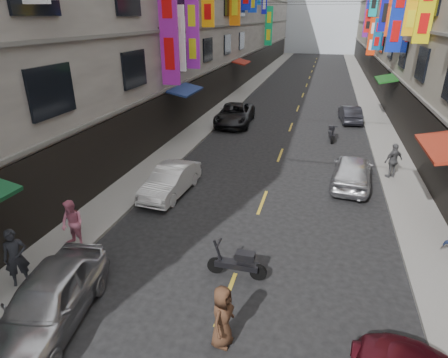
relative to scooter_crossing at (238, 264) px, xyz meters
The scene contains 15 objects.
sidewalk_left 29.63m from the scooter_crossing, 101.85° to the left, with size 2.00×90.00×0.12m, color slate.
sidewalk_right 29.59m from the scooter_crossing, 78.47° to the left, with size 2.00×90.00×0.12m, color slate.
street_awnings 13.31m from the scooter_crossing, 95.90° to the left, with size 13.99×35.20×0.41m.
lane_markings 26.00m from the scooter_crossing, 90.18° to the left, with size 0.12×80.20×0.01m.
scooter_crossing is the anchor object (origin of this frame).
scooter_far_right 14.77m from the scooter_crossing, 79.72° to the left, with size 0.50×1.80×1.14m.
car_left_near 5.09m from the scooter_crossing, 143.47° to the right, with size 1.71×4.24×1.44m, color #B1B2B6.
car_left_mid 6.28m from the scooter_crossing, 130.58° to the left, with size 1.33×3.80×1.25m, color silver.
car_left_far 17.24m from the scooter_crossing, 103.71° to the left, with size 2.36×5.11×1.42m, color black.
car_right_mid 8.54m from the scooter_crossing, 65.52° to the left, with size 1.69×4.20×1.43m, color silver.
car_right_far 19.90m from the scooter_crossing, 78.65° to the left, with size 1.27×3.64×1.20m, color #2A2B33.
pedestrian_lnear 6.24m from the scooter_crossing, 160.81° to the right, with size 0.63×0.58×1.74m, color black.
pedestrian_lfar 5.55m from the scooter_crossing, behind, with size 0.80×0.55×1.64m, color #CC6C89.
pedestrian_rfar 10.44m from the scooter_crossing, 58.85° to the left, with size 0.98×0.56×1.67m, color #4F4F52.
pedestrian_crossing 2.56m from the scooter_crossing, 85.14° to the right, with size 0.78×0.54×1.61m, color #482C1C.
Camera 1 is at (2.04, 4.10, 7.13)m, focal length 30.00 mm.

